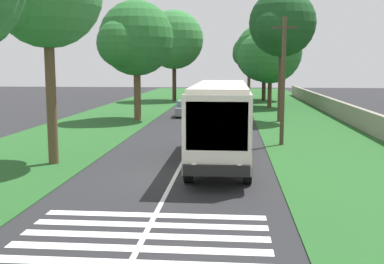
# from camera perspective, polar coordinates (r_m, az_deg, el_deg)

# --- Properties ---
(ground) EXTENTS (160.00, 160.00, 0.00)m
(ground) POSITION_cam_1_polar(r_m,az_deg,el_deg) (19.52, -2.15, -5.56)
(ground) COLOR #262628
(grass_verge_left) EXTENTS (120.00, 8.00, 0.04)m
(grass_verge_left) POSITION_cam_1_polar(r_m,az_deg,el_deg) (35.73, -12.33, 0.50)
(grass_verge_left) COLOR #235623
(grass_verge_left) RESTS_ON ground
(grass_verge_right) EXTENTS (120.00, 8.00, 0.04)m
(grass_verge_right) POSITION_cam_1_polar(r_m,az_deg,el_deg) (34.64, 14.56, 0.19)
(grass_verge_right) COLOR #235623
(grass_verge_right) RESTS_ON ground
(centre_line) EXTENTS (110.00, 0.16, 0.01)m
(centre_line) POSITION_cam_1_polar(r_m,az_deg,el_deg) (34.22, 0.90, 0.33)
(centre_line) COLOR silver
(centre_line) RESTS_ON ground
(coach_bus) EXTENTS (11.16, 2.62, 3.73)m
(coach_bus) POSITION_cam_1_polar(r_m,az_deg,el_deg) (22.26, 3.46, 1.72)
(coach_bus) COLOR silver
(coach_bus) RESTS_ON ground
(zebra_crossing) EXTENTS (4.05, 6.80, 0.01)m
(zebra_crossing) POSITION_cam_1_polar(r_m,az_deg,el_deg) (13.23, -5.74, -12.29)
(zebra_crossing) COLOR silver
(zebra_crossing) RESTS_ON ground
(trailing_car_0) EXTENTS (4.30, 1.78, 1.43)m
(trailing_car_0) POSITION_cam_1_polar(r_m,az_deg,el_deg) (42.98, -0.59, 2.79)
(trailing_car_0) COLOR gray
(trailing_car_0) RESTS_ON ground
(trailing_car_1) EXTENTS (4.30, 1.78, 1.43)m
(trailing_car_1) POSITION_cam_1_polar(r_m,az_deg,el_deg) (48.42, 4.09, 3.36)
(trailing_car_1) COLOR navy
(trailing_car_1) RESTS_ON ground
(trailing_minibus_0) EXTENTS (6.00, 2.14, 2.53)m
(trailing_minibus_0) POSITION_cam_1_polar(r_m,az_deg,el_deg) (58.66, 4.60, 5.03)
(trailing_minibus_0) COLOR #CC4C33
(trailing_minibus_0) RESTS_ON ground
(roadside_tree_left_1) EXTENTS (7.53, 6.13, 9.80)m
(roadside_tree_left_1) POSITION_cam_1_polar(r_m,az_deg,el_deg) (40.07, -6.83, 10.82)
(roadside_tree_left_1) COLOR brown
(roadside_tree_left_1) RESTS_ON grass_verge_left
(roadside_tree_left_3) EXTENTS (8.69, 7.45, 11.48)m
(roadside_tree_left_3) POSITION_cam_1_polar(r_m,az_deg,el_deg) (61.62, -2.27, 10.83)
(roadside_tree_left_3) COLOR #3D2D1E
(roadside_tree_left_3) RESTS_ON grass_verge_left
(roadside_tree_right_0) EXTENTS (5.95, 5.31, 10.50)m
(roadside_tree_right_0) POSITION_cam_1_polar(r_m,az_deg,el_deg) (39.39, 10.63, 12.50)
(roadside_tree_right_0) COLOR #4C3826
(roadside_tree_right_0) RESTS_ON grass_verge_right
(roadside_tree_right_1) EXTENTS (8.46, 6.82, 9.28)m
(roadside_tree_right_1) POSITION_cam_1_polar(r_m,az_deg,el_deg) (51.81, 9.14, 9.23)
(roadside_tree_right_1) COLOR #4C3826
(roadside_tree_right_1) RESTS_ON grass_verge_right
(roadside_tree_right_2) EXTENTS (6.69, 5.62, 9.51)m
(roadside_tree_right_2) POSITION_cam_1_polar(r_m,az_deg,el_deg) (81.15, 6.76, 9.38)
(roadside_tree_right_2) COLOR #4C3826
(roadside_tree_right_2) RESTS_ON grass_verge_right
(roadside_tree_right_3) EXTENTS (9.08, 7.54, 9.93)m
(roadside_tree_right_3) POSITION_cam_1_polar(r_m,az_deg,el_deg) (62.44, 8.50, 9.23)
(roadside_tree_right_3) COLOR #3D2D1E
(roadside_tree_right_3) RESTS_ON grass_verge_right
(utility_pole) EXTENTS (0.24, 1.40, 7.22)m
(utility_pole) POSITION_cam_1_polar(r_m,az_deg,el_deg) (27.51, 10.87, 6.23)
(utility_pole) COLOR #473828
(utility_pole) RESTS_ON grass_verge_right
(roadside_wall) EXTENTS (70.00, 0.40, 1.45)m
(roadside_wall) POSITION_cam_1_polar(r_m,az_deg,el_deg) (40.11, 18.21, 2.16)
(roadside_wall) COLOR gray
(roadside_wall) RESTS_ON grass_verge_right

